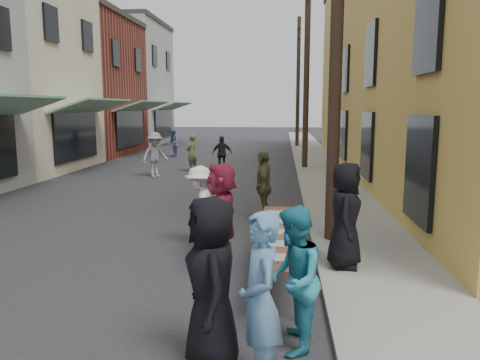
% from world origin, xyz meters
% --- Properties ---
extents(ground, '(120.00, 120.00, 0.00)m').
position_xyz_m(ground, '(0.00, 0.00, 0.00)').
color(ground, '#28282B').
rests_on(ground, ground).
extents(sidewalk, '(2.20, 60.00, 0.10)m').
position_xyz_m(sidewalk, '(5.00, 15.00, 0.05)').
color(sidewalk, gray).
rests_on(sidewalk, ground).
extents(storefront_row, '(8.00, 37.00, 9.00)m').
position_xyz_m(storefront_row, '(-10.00, 14.96, 4.12)').
color(storefront_row, maroon).
rests_on(storefront_row, ground).
extents(building_ochre, '(10.00, 28.00, 10.00)m').
position_xyz_m(building_ochre, '(11.10, 14.00, 5.00)').
color(building_ochre, gold).
rests_on(building_ochre, ground).
extents(utility_pole_near, '(0.26, 0.26, 9.00)m').
position_xyz_m(utility_pole_near, '(4.30, 3.00, 4.50)').
color(utility_pole_near, '#2D2116').
rests_on(utility_pole_near, ground).
extents(utility_pole_mid, '(0.26, 0.26, 9.00)m').
position_xyz_m(utility_pole_mid, '(4.30, 15.00, 4.50)').
color(utility_pole_mid, '#2D2116').
rests_on(utility_pole_mid, ground).
extents(utility_pole_far, '(0.26, 0.26, 9.00)m').
position_xyz_m(utility_pole_far, '(4.30, 27.00, 4.50)').
color(utility_pole_far, '#2D2116').
rests_on(utility_pole_far, ground).
extents(serving_table, '(0.70, 4.00, 0.75)m').
position_xyz_m(serving_table, '(3.25, 1.08, 0.71)').
color(serving_table, brown).
rests_on(serving_table, ground).
extents(catering_tray_sausage, '(0.50, 0.33, 0.08)m').
position_xyz_m(catering_tray_sausage, '(3.25, -0.57, 0.79)').
color(catering_tray_sausage, maroon).
rests_on(catering_tray_sausage, serving_table).
extents(catering_tray_foil_b, '(0.50, 0.33, 0.08)m').
position_xyz_m(catering_tray_foil_b, '(3.25, 0.08, 0.79)').
color(catering_tray_foil_b, '#B2B2B7').
rests_on(catering_tray_foil_b, serving_table).
extents(catering_tray_buns, '(0.50, 0.33, 0.08)m').
position_xyz_m(catering_tray_buns, '(3.25, 0.78, 0.79)').
color(catering_tray_buns, tan).
rests_on(catering_tray_buns, serving_table).
extents(catering_tray_foil_d, '(0.50, 0.33, 0.08)m').
position_xyz_m(catering_tray_foil_d, '(3.25, 1.48, 0.79)').
color(catering_tray_foil_d, '#B2B2B7').
rests_on(catering_tray_foil_d, serving_table).
extents(catering_tray_buns_end, '(0.50, 0.33, 0.08)m').
position_xyz_m(catering_tray_buns_end, '(3.25, 2.18, 0.79)').
color(catering_tray_buns_end, tan).
rests_on(catering_tray_buns_end, serving_table).
extents(condiment_jar_a, '(0.07, 0.07, 0.08)m').
position_xyz_m(condiment_jar_a, '(3.03, -0.87, 0.79)').
color(condiment_jar_a, '#A57F26').
rests_on(condiment_jar_a, serving_table).
extents(condiment_jar_b, '(0.07, 0.07, 0.08)m').
position_xyz_m(condiment_jar_b, '(3.03, -0.77, 0.79)').
color(condiment_jar_b, '#A57F26').
rests_on(condiment_jar_b, serving_table).
extents(condiment_jar_c, '(0.07, 0.07, 0.08)m').
position_xyz_m(condiment_jar_c, '(3.03, -0.67, 0.79)').
color(condiment_jar_c, '#A57F26').
rests_on(condiment_jar_c, serving_table).
extents(cup_stack, '(0.08, 0.08, 0.12)m').
position_xyz_m(cup_stack, '(3.45, -0.82, 0.81)').
color(cup_stack, tan).
rests_on(cup_stack, serving_table).
extents(guest_front_a, '(0.87, 1.08, 1.92)m').
position_xyz_m(guest_front_a, '(2.51, -1.91, 0.96)').
color(guest_front_a, black).
rests_on(guest_front_a, ground).
extents(guest_front_b, '(0.61, 0.77, 1.85)m').
position_xyz_m(guest_front_b, '(3.05, -2.28, 0.93)').
color(guest_front_b, '#5784A9').
rests_on(guest_front_b, ground).
extents(guest_front_c, '(0.72, 0.89, 1.73)m').
position_xyz_m(guest_front_c, '(3.40, -1.50, 0.87)').
color(guest_front_c, teal).
rests_on(guest_front_c, ground).
extents(guest_front_d, '(0.66, 1.10, 1.68)m').
position_xyz_m(guest_front_d, '(1.60, 2.53, 0.84)').
color(guest_front_d, white).
rests_on(guest_front_d, ground).
extents(guest_front_e, '(0.45, 1.06, 1.80)m').
position_xyz_m(guest_front_e, '(2.80, 4.74, 0.90)').
color(guest_front_e, brown).
rests_on(guest_front_e, ground).
extents(guest_queue_back, '(0.64, 1.77, 1.88)m').
position_xyz_m(guest_queue_back, '(2.18, 1.43, 0.94)').
color(guest_queue_back, maroon).
rests_on(guest_queue_back, ground).
extents(server, '(0.72, 0.98, 1.83)m').
position_xyz_m(server, '(4.35, 1.23, 1.02)').
color(server, black).
rests_on(server, sidewalk).
extents(passerby_left, '(1.31, 1.33, 1.83)m').
position_xyz_m(passerby_left, '(-1.95, 11.97, 0.92)').
color(passerby_left, gray).
rests_on(passerby_left, ground).
extents(passerby_mid, '(0.97, 0.54, 1.57)m').
position_xyz_m(passerby_mid, '(0.58, 13.94, 0.79)').
color(passerby_mid, black).
rests_on(passerby_mid, ground).
extents(passerby_right, '(0.60, 0.71, 1.66)m').
position_xyz_m(passerby_right, '(-0.77, 13.78, 0.83)').
color(passerby_right, '#535833').
rests_on(passerby_right, ground).
extents(passerby_far, '(0.83, 0.93, 1.59)m').
position_xyz_m(passerby_far, '(-3.00, 19.59, 0.80)').
color(passerby_far, '#4C6094').
rests_on(passerby_far, ground).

